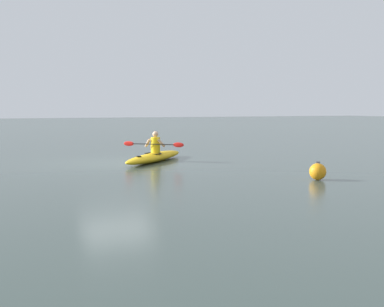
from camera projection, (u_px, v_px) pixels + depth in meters
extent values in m
plane|color=#384742|center=(117.00, 163.00, 18.02)|extent=(160.00, 160.00, 0.00)
ellipsoid|color=#EAB214|center=(155.00, 157.00, 18.53)|extent=(3.58, 3.71, 0.32)
torus|color=black|center=(153.00, 154.00, 18.37)|extent=(0.88, 0.88, 0.04)
cylinder|color=black|center=(139.00, 156.00, 17.26)|extent=(0.18, 0.18, 0.02)
cylinder|color=yellow|center=(155.00, 145.00, 18.56)|extent=(0.34, 0.34, 0.55)
sphere|color=tan|center=(155.00, 134.00, 18.52)|extent=(0.21, 0.21, 0.21)
cylinder|color=black|center=(153.00, 144.00, 18.37)|extent=(1.41, 1.35, 0.03)
ellipsoid|color=red|center=(178.00, 145.00, 18.05)|extent=(0.32, 0.31, 0.17)
ellipsoid|color=red|center=(129.00, 144.00, 18.69)|extent=(0.32, 0.31, 0.17)
cylinder|color=tan|center=(161.00, 143.00, 18.39)|extent=(0.32, 0.18, 0.34)
cylinder|color=tan|center=(148.00, 143.00, 18.56)|extent=(0.18, 0.31, 0.34)
sphere|color=orange|center=(318.00, 172.00, 13.79)|extent=(0.45, 0.45, 0.45)
torus|color=#333338|center=(318.00, 162.00, 13.77)|extent=(0.12, 0.12, 0.02)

